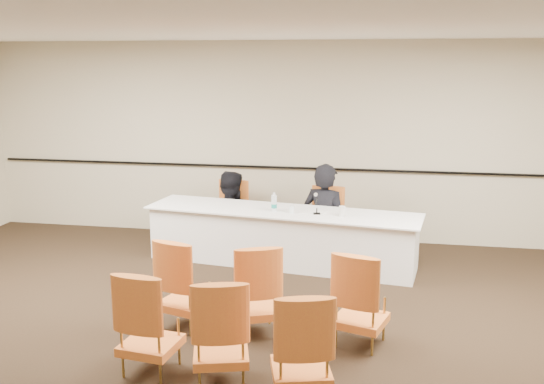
{
  "coord_description": "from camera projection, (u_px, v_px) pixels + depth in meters",
  "views": [
    {
      "loc": [
        1.24,
        -5.05,
        2.69
      ],
      "look_at": [
        -0.17,
        2.6,
        1.01
      ],
      "focal_mm": 40.0,
      "sensor_mm": 36.0,
      "label": 1
    }
  ],
  "objects": [
    {
      "name": "aud_chair_front_left",
      "position": [
        185.0,
        282.0,
        6.19
      ],
      "size": [
        0.62,
        0.62,
        0.95
      ],
      "primitive_type": null,
      "rotation": [
        0.0,
        0.0,
        -0.29
      ],
      "color": "orange",
      "rests_on": "ground"
    },
    {
      "name": "coffee_cup",
      "position": [
        342.0,
        211.0,
        7.76
      ],
      "size": [
        0.11,
        0.11,
        0.13
      ],
      "primitive_type": "cylinder",
      "rotation": [
        0.0,
        0.0,
        -0.31
      ],
      "color": "silver",
      "rests_on": "panel_table"
    },
    {
      "name": "papers",
      "position": [
        313.0,
        213.0,
        7.96
      ],
      "size": [
        0.36,
        0.32,
        0.0
      ],
      "primitive_type": "cube",
      "rotation": [
        0.0,
        0.0,
        -0.41
      ],
      "color": "white",
      "rests_on": "panel_table"
    },
    {
      "name": "microphone",
      "position": [
        317.0,
        205.0,
        7.85
      ],
      "size": [
        0.13,
        0.2,
        0.26
      ],
      "primitive_type": null,
      "rotation": [
        0.0,
        0.0,
        0.23
      ],
      "color": "black",
      "rests_on": "panel_table"
    },
    {
      "name": "ceiling",
      "position": [
        236.0,
        23.0,
        5.01
      ],
      "size": [
        10.0,
        10.0,
        0.0
      ],
      "primitive_type": "plane",
      "rotation": [
        3.14,
        0.0,
        0.0
      ],
      "color": "white",
      "rests_on": "ground"
    },
    {
      "name": "panel_table",
      "position": [
        282.0,
        237.0,
        8.17
      ],
      "size": [
        3.77,
        1.35,
        0.74
      ],
      "primitive_type": null,
      "rotation": [
        0.0,
        0.0,
        -0.14
      ],
      "color": "white",
      "rests_on": "ground"
    },
    {
      "name": "aud_chair_back_mid",
      "position": [
        221.0,
        329.0,
        5.11
      ],
      "size": [
        0.62,
        0.62,
        0.95
      ],
      "primitive_type": null,
      "rotation": [
        0.0,
        0.0,
        0.27
      ],
      "color": "orange",
      "rests_on": "ground"
    },
    {
      "name": "wall_back",
      "position": [
        300.0,
        142.0,
        9.17
      ],
      "size": [
        10.0,
        0.04,
        3.0
      ],
      "primitive_type": "cube",
      "color": "beige",
      "rests_on": "ground"
    },
    {
      "name": "panelist_second",
      "position": [
        229.0,
        225.0,
        9.0
      ],
      "size": [
        0.84,
        0.68,
        1.64
      ],
      "primitive_type": "imported",
      "rotation": [
        0.0,
        0.0,
        3.22
      ],
      "color": "black",
      "rests_on": "ground"
    },
    {
      "name": "wall_rail",
      "position": [
        299.0,
        168.0,
        9.22
      ],
      "size": [
        9.8,
        0.04,
        0.03
      ],
      "primitive_type": "cube",
      "color": "black",
      "rests_on": "wall_back"
    },
    {
      "name": "drinking_glass",
      "position": [
        292.0,
        209.0,
        7.93
      ],
      "size": [
        0.09,
        0.09,
        0.1
      ],
      "primitive_type": "cylinder",
      "rotation": [
        0.0,
        0.0,
        -0.47
      ],
      "color": "white",
      "rests_on": "panel_table"
    },
    {
      "name": "water_bottle",
      "position": [
        274.0,
        202.0,
        8.02
      ],
      "size": [
        0.09,
        0.09,
        0.25
      ],
      "primitive_type": null,
      "rotation": [
        0.0,
        0.0,
        0.27
      ],
      "color": "#18877F",
      "rests_on": "panel_table"
    },
    {
      "name": "panelist_main_chair",
      "position": [
        325.0,
        222.0,
        8.52
      ],
      "size": [
        0.56,
        0.56,
        0.95
      ],
      "primitive_type": null,
      "rotation": [
        0.0,
        0.0,
        -0.14
      ],
      "color": "orange",
      "rests_on": "ground"
    },
    {
      "name": "floor",
      "position": [
        240.0,
        356.0,
        5.64
      ],
      "size": [
        10.0,
        10.0,
        0.0
      ],
      "primitive_type": "plane",
      "color": "black",
      "rests_on": "ground"
    },
    {
      "name": "panelist_second_chair",
      "position": [
        229.0,
        214.0,
        8.96
      ],
      "size": [
        0.56,
        0.56,
        0.95
      ],
      "primitive_type": null,
      "rotation": [
        0.0,
        0.0,
        -0.14
      ],
      "color": "orange",
      "rests_on": "ground"
    },
    {
      "name": "aud_chair_front_right",
      "position": [
        361.0,
        298.0,
        5.79
      ],
      "size": [
        0.62,
        0.62,
        0.95
      ],
      "primitive_type": null,
      "rotation": [
        0.0,
        0.0,
        -0.29
      ],
      "color": "orange",
      "rests_on": "ground"
    },
    {
      "name": "aud_chair_back_right",
      "position": [
        301.0,
        345.0,
        4.82
      ],
      "size": [
        0.61,
        0.61,
        0.95
      ],
      "primitive_type": null,
      "rotation": [
        0.0,
        0.0,
        0.26
      ],
      "color": "orange",
      "rests_on": "ground"
    },
    {
      "name": "aud_chair_front_mid",
      "position": [
        255.0,
        288.0,
        6.02
      ],
      "size": [
        0.65,
        0.65,
        0.95
      ],
      "primitive_type": null,
      "rotation": [
        0.0,
        0.0,
        0.38
      ],
      "color": "orange",
      "rests_on": "ground"
    },
    {
      "name": "panelist_main",
      "position": [
        324.0,
        227.0,
        8.54
      ],
      "size": [
        0.78,
        0.64,
        1.83
      ],
      "primitive_type": "imported",
      "rotation": [
        0.0,
        0.0,
        2.8
      ],
      "color": "black",
      "rests_on": "ground"
    },
    {
      "name": "aud_chair_back_left",
      "position": [
        150.0,
        321.0,
        5.27
      ],
      "size": [
        0.56,
        0.56,
        0.95
      ],
      "primitive_type": null,
      "rotation": [
        0.0,
        0.0,
        -0.13
      ],
      "color": "orange",
      "rests_on": "ground"
    }
  ]
}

